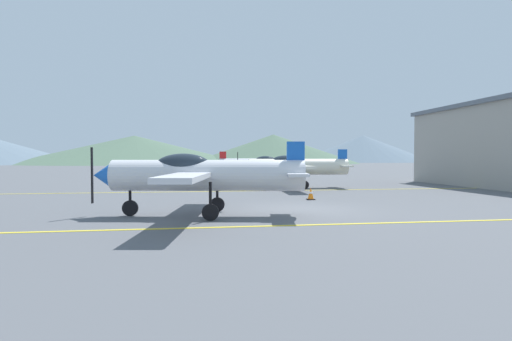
% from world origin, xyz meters
% --- Properties ---
extents(ground_plane, '(400.00, 400.00, 0.00)m').
position_xyz_m(ground_plane, '(0.00, 0.00, 0.00)').
color(ground_plane, '#54565B').
extents(apron_line_near, '(80.00, 0.16, 0.01)m').
position_xyz_m(apron_line_near, '(0.00, -3.49, 0.01)').
color(apron_line_near, yellow).
rests_on(apron_line_near, ground_plane).
extents(apron_line_far, '(80.00, 0.16, 0.01)m').
position_xyz_m(apron_line_far, '(0.00, 8.86, 0.01)').
color(apron_line_far, yellow).
rests_on(apron_line_far, ground_plane).
extents(airplane_near, '(7.50, 8.59, 2.57)m').
position_xyz_m(airplane_near, '(-3.91, -1.10, 1.45)').
color(airplane_near, silver).
rests_on(airplane_near, ground_plane).
extents(airplane_mid, '(7.44, 8.57, 2.57)m').
position_xyz_m(airplane_mid, '(2.38, 10.78, 1.45)').
color(airplane_mid, silver).
rests_on(airplane_mid, ground_plane).
extents(airplane_far, '(7.48, 8.59, 2.57)m').
position_xyz_m(airplane_far, '(1.67, 21.17, 1.45)').
color(airplane_far, silver).
rests_on(airplane_far, ground_plane).
extents(traffic_cone_front, '(0.36, 0.36, 0.59)m').
position_xyz_m(traffic_cone_front, '(1.38, 3.48, 0.29)').
color(traffic_cone_front, black).
rests_on(traffic_cone_front, ground_plane).
extents(hill_centerleft, '(76.63, 76.63, 9.42)m').
position_xyz_m(hill_centerleft, '(-24.47, 124.70, 4.71)').
color(hill_centerleft, '#4C6651').
rests_on(hill_centerleft, ground_plane).
extents(hill_centerright, '(58.68, 58.68, 10.03)m').
position_xyz_m(hill_centerright, '(22.63, 121.57, 5.02)').
color(hill_centerright, '#4C6651').
rests_on(hill_centerright, ground_plane).
extents(hill_right, '(60.34, 60.34, 12.09)m').
position_xyz_m(hill_right, '(70.60, 156.64, 6.05)').
color(hill_right, slate).
rests_on(hill_right, ground_plane).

